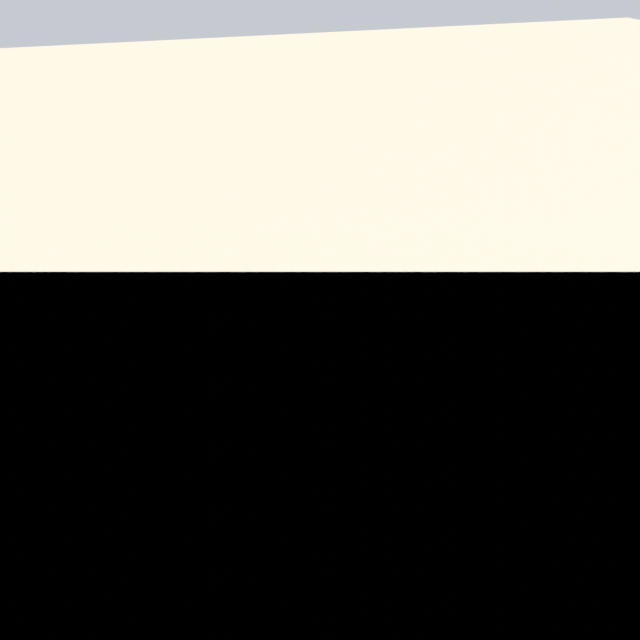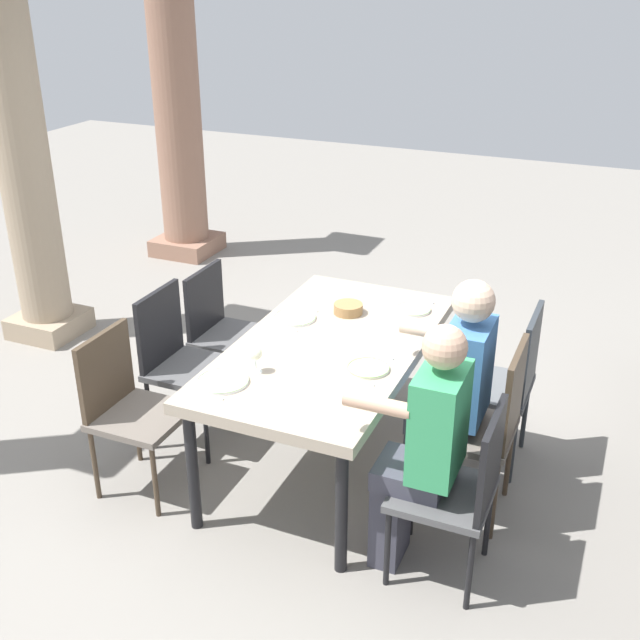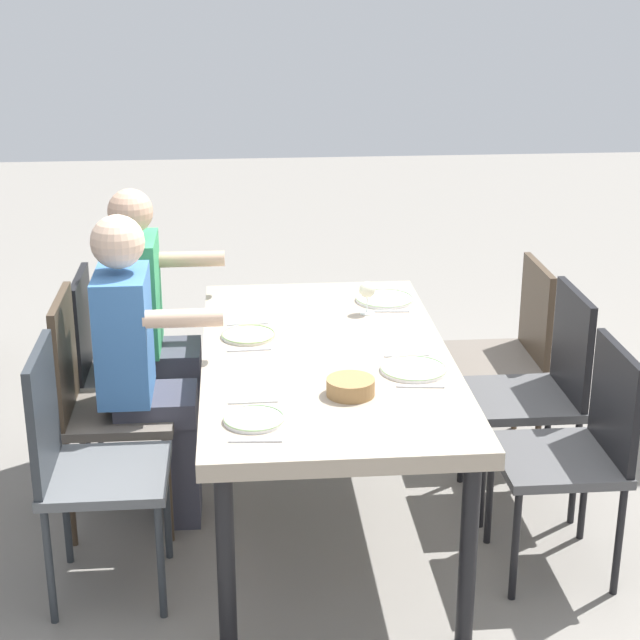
% 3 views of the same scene
% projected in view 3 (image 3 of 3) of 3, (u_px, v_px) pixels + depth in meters
% --- Properties ---
extents(ground_plane, '(16.00, 16.00, 0.00)m').
position_uv_depth(ground_plane, '(326.00, 524.00, 4.22)').
color(ground_plane, gray).
extents(dining_table, '(1.78, 0.95, 0.76)m').
position_uv_depth(dining_table, '(326.00, 368.00, 3.99)').
color(dining_table, tan).
rests_on(dining_table, ground).
extents(chair_west_north, '(0.44, 0.44, 0.90)m').
position_uv_depth(chair_west_north, '(508.00, 345.00, 4.71)').
color(chair_west_north, '#6A6158').
rests_on(chair_west_north, ground).
extents(chair_west_south, '(0.44, 0.44, 0.90)m').
position_uv_depth(chair_west_south, '(112.00, 358.00, 4.57)').
color(chair_west_south, '#4F4F50').
rests_on(chair_west_south, ground).
extents(chair_mid_north, '(0.44, 0.44, 0.94)m').
position_uv_depth(chair_mid_north, '(541.00, 383.00, 4.22)').
color(chair_mid_north, '#4F4F50').
rests_on(chair_mid_north, ground).
extents(chair_mid_south, '(0.44, 0.44, 0.97)m').
position_uv_depth(chair_mid_south, '(97.00, 396.00, 4.07)').
color(chair_mid_south, '#6A6158').
rests_on(chair_mid_south, ground).
extents(chair_east_north, '(0.44, 0.44, 0.89)m').
position_uv_depth(chair_east_north, '(579.00, 443.00, 3.76)').
color(chair_east_north, '#4F4F50').
rests_on(chair_east_north, ground).
extents(chair_east_south, '(0.44, 0.44, 0.95)m').
position_uv_depth(chair_east_south, '(81.00, 456.00, 3.61)').
color(chair_east_south, '#5B5E61').
rests_on(chair_east_south, ground).
extents(diner_woman_green, '(0.35, 0.49, 1.28)m').
position_uv_depth(diner_woman_green, '(153.00, 322.00, 4.53)').
color(diner_woman_green, '#3F3F4C').
rests_on(diner_woman_green, ground).
extents(diner_man_white, '(0.35, 0.49, 1.29)m').
position_uv_depth(diner_man_white, '(142.00, 363.00, 4.04)').
color(diner_man_white, '#3F3F4C').
rests_on(diner_man_white, ground).
extents(plate_0, '(0.26, 0.26, 0.02)m').
position_uv_depth(plate_0, '(385.00, 299.00, 4.56)').
color(plate_0, white).
rests_on(plate_0, dining_table).
extents(wine_glass_0, '(0.07, 0.07, 0.14)m').
position_uv_depth(wine_glass_0, '(367.00, 291.00, 4.37)').
color(wine_glass_0, white).
rests_on(wine_glass_0, dining_table).
extents(fork_0, '(0.03, 0.17, 0.01)m').
position_uv_depth(fork_0, '(380.00, 290.00, 4.70)').
color(fork_0, silver).
rests_on(fork_0, dining_table).
extents(spoon_0, '(0.03, 0.17, 0.01)m').
position_uv_depth(spoon_0, '(390.00, 311.00, 4.42)').
color(spoon_0, silver).
rests_on(spoon_0, dining_table).
extents(plate_1, '(0.22, 0.22, 0.02)m').
position_uv_depth(plate_1, '(248.00, 335.00, 4.13)').
color(plate_1, silver).
rests_on(plate_1, dining_table).
extents(fork_1, '(0.02, 0.17, 0.01)m').
position_uv_depth(fork_1, '(248.00, 324.00, 4.27)').
color(fork_1, silver).
rests_on(fork_1, dining_table).
extents(spoon_1, '(0.02, 0.17, 0.01)m').
position_uv_depth(spoon_1, '(249.00, 350.00, 3.99)').
color(spoon_1, silver).
rests_on(spoon_1, dining_table).
extents(plate_2, '(0.25, 0.25, 0.02)m').
position_uv_depth(plate_2, '(414.00, 369.00, 3.79)').
color(plate_2, white).
rests_on(plate_2, dining_table).
extents(fork_2, '(0.02, 0.17, 0.01)m').
position_uv_depth(fork_2, '(407.00, 355.00, 3.94)').
color(fork_2, silver).
rests_on(fork_2, dining_table).
extents(spoon_2, '(0.04, 0.17, 0.01)m').
position_uv_depth(spoon_2, '(421.00, 386.00, 3.65)').
color(spoon_2, silver).
rests_on(spoon_2, dining_table).
extents(plate_3, '(0.21, 0.21, 0.02)m').
position_uv_depth(plate_3, '(254.00, 419.00, 3.39)').
color(plate_3, white).
rests_on(plate_3, dining_table).
extents(fork_3, '(0.02, 0.17, 0.01)m').
position_uv_depth(fork_3, '(253.00, 402.00, 3.53)').
color(fork_3, silver).
rests_on(fork_3, dining_table).
extents(spoon_3, '(0.03, 0.17, 0.01)m').
position_uv_depth(spoon_3, '(255.00, 441.00, 3.25)').
color(spoon_3, silver).
rests_on(spoon_3, dining_table).
extents(bread_basket, '(0.17, 0.17, 0.06)m').
position_uv_depth(bread_basket, '(351.00, 387.00, 3.58)').
color(bread_basket, '#9E7547').
rests_on(bread_basket, dining_table).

